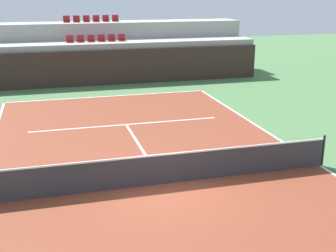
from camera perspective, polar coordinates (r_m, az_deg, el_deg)
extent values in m
plane|color=#477042|center=(13.63, -0.57, -7.46)|extent=(80.00, 80.00, 0.00)
cube|color=brown|center=(13.63, -0.57, -7.44)|extent=(11.00, 24.00, 0.01)
cube|color=white|center=(24.80, -7.68, 3.80)|extent=(11.00, 0.10, 0.00)
cube|color=white|center=(15.81, 18.97, -4.83)|extent=(0.10, 24.00, 0.00)
cube|color=white|center=(19.50, -5.39, 0.19)|extent=(8.26, 0.10, 0.00)
cube|color=white|center=(16.51, -3.42, -2.94)|extent=(0.10, 6.40, 0.00)
cube|color=#33231E|center=(27.71, -8.70, 7.41)|extent=(20.56, 0.30, 2.15)
cube|color=#9E9E99|center=(29.00, -9.05, 8.17)|extent=(20.56, 2.40, 2.50)
cube|color=#9E9E99|center=(31.29, -9.62, 9.78)|extent=(20.56, 2.40, 3.56)
cube|color=maroon|center=(28.70, -12.47, 10.45)|extent=(0.44, 0.44, 0.04)
cube|color=maroon|center=(28.88, -12.52, 10.93)|extent=(0.44, 0.04, 0.40)
cube|color=maroon|center=(28.75, -11.15, 10.54)|extent=(0.44, 0.44, 0.04)
cube|color=maroon|center=(28.92, -11.20, 11.01)|extent=(0.44, 0.04, 0.40)
cube|color=maroon|center=(28.80, -9.83, 10.62)|extent=(0.44, 0.44, 0.04)
cube|color=maroon|center=(28.98, -9.89, 11.10)|extent=(0.44, 0.04, 0.40)
cube|color=maroon|center=(28.87, -8.51, 10.70)|extent=(0.44, 0.44, 0.04)
cube|color=maroon|center=(29.05, -8.58, 11.17)|extent=(0.44, 0.04, 0.40)
cube|color=maroon|center=(28.96, -7.21, 10.77)|extent=(0.44, 0.44, 0.04)
cube|color=maroon|center=(29.13, -7.28, 11.24)|extent=(0.44, 0.04, 0.40)
cube|color=maroon|center=(29.06, -5.91, 10.84)|extent=(0.44, 0.44, 0.04)
cube|color=maroon|center=(29.24, -5.99, 11.30)|extent=(0.44, 0.04, 0.40)
cube|color=maroon|center=(31.00, -12.87, 12.87)|extent=(0.44, 0.44, 0.04)
cube|color=maroon|center=(31.18, -12.92, 13.30)|extent=(0.44, 0.04, 0.40)
cube|color=maroon|center=(31.04, -11.64, 12.95)|extent=(0.44, 0.44, 0.04)
cube|color=maroon|center=(31.22, -11.69, 13.38)|extent=(0.44, 0.04, 0.40)
cube|color=maroon|center=(31.09, -10.40, 13.03)|extent=(0.44, 0.44, 0.04)
cube|color=maroon|center=(31.27, -10.46, 13.45)|extent=(0.44, 0.04, 0.40)
cube|color=maroon|center=(31.16, -9.17, 13.10)|extent=(0.44, 0.44, 0.04)
cube|color=maroon|center=(31.34, -9.24, 13.52)|extent=(0.44, 0.04, 0.40)
cube|color=maroon|center=(31.24, -7.95, 13.16)|extent=(0.44, 0.44, 0.04)
cube|color=maroon|center=(31.42, -8.02, 13.58)|extent=(0.44, 0.04, 0.40)
cube|color=maroon|center=(31.33, -6.73, 13.22)|extent=(0.44, 0.44, 0.04)
cube|color=maroon|center=(31.51, -6.80, 13.64)|extent=(0.44, 0.04, 0.40)
cylinder|color=black|center=(15.65, 19.31, -3.00)|extent=(0.08, 0.08, 1.07)
cube|color=#333338|center=(13.45, -0.57, -5.64)|extent=(10.90, 0.02, 0.92)
cube|color=white|center=(13.27, -0.58, -3.71)|extent=(10.90, 0.04, 0.05)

